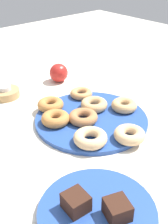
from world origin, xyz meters
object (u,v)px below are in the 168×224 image
(donut_6, at_px, (130,134))
(tealight, at_px, (4,88))
(donut_5, at_px, (94,104))
(brownie_near, at_px, (117,209))
(brownie_far, at_px, (76,202))
(donut_4, at_px, (51,105))
(donut_1, at_px, (55,118))
(apple, at_px, (59,73))
(donut_2, at_px, (83,117))
(donut_plate, at_px, (91,119))
(donut_7, at_px, (81,93))
(candle_holder, at_px, (5,93))
(donut_3, at_px, (90,138))
(donut_0, at_px, (124,105))
(cake_plate, at_px, (97,212))

(donut_6, height_order, tealight, same)
(donut_5, bearing_deg, brownie_near, 142.66)
(brownie_far, bearing_deg, brownie_near, -143.97)
(donut_4, relative_size, tealight, 1.87)
(donut_1, xyz_separation_m, apple, (0.25, -0.20, 0.01))
(donut_2, bearing_deg, brownie_near, 149.28)
(donut_1, height_order, apple, apple)
(donut_plate, xyz_separation_m, donut_7, (0.12, -0.07, 0.02))
(brownie_near, bearing_deg, candle_holder, -8.67)
(donut_plate, xyz_separation_m, donut_3, (-0.09, 0.09, 0.02))
(donut_6, bearing_deg, donut_3, 57.35)
(brownie_near, relative_size, tealight, 1.06)
(donut_0, relative_size, cake_plate, 0.34)
(donut_6, xyz_separation_m, donut_7, (0.27, -0.06, -0.00))
(donut_0, bearing_deg, tealight, 33.06)
(donut_4, bearing_deg, cake_plate, 156.56)
(donut_3, bearing_deg, donut_5, -46.31)
(donut_1, bearing_deg, brownie_far, 150.47)
(donut_plate, bearing_deg, brownie_far, 132.20)
(donut_6, xyz_separation_m, brownie_far, (-0.09, 0.26, 0.01))
(cake_plate, bearing_deg, candle_holder, -10.88)
(donut_1, xyz_separation_m, cake_plate, (-0.31, 0.13, -0.02))
(donut_5, distance_m, cake_plate, 0.41)
(donut_1, relative_size, tealight, 1.86)
(donut_0, height_order, tealight, same)
(donut_7, relative_size, candle_holder, 0.76)
(candle_holder, bearing_deg, donut_5, -150.26)
(donut_3, height_order, donut_4, same)
(brownie_far, distance_m, tealight, 0.57)
(donut_4, height_order, cake_plate, donut_4)
(donut_5, xyz_separation_m, candle_holder, (0.28, 0.16, -0.01))
(donut_2, xyz_separation_m, donut_7, (0.12, -0.10, -0.00))
(donut_2, distance_m, candle_holder, 0.33)
(tealight, bearing_deg, donut_2, -164.98)
(donut_4, xyz_separation_m, donut_5, (-0.09, -0.11, -0.00))
(donut_1, height_order, candle_holder, donut_1)
(cake_plate, relative_size, apple, 3.32)
(cake_plate, bearing_deg, donut_3, -39.20)
(donut_5, bearing_deg, tealight, 29.74)
(brownie_near, distance_m, candle_holder, 0.63)
(cake_plate, bearing_deg, brownie_near, -153.43)
(donut_3, bearing_deg, candle_holder, 4.20)
(brownie_far, bearing_deg, tealight, -14.36)
(brownie_near, height_order, apple, apple)
(donut_3, bearing_deg, brownie_far, 130.12)
(donut_0, xyz_separation_m, donut_2, (0.03, 0.14, -0.00))
(donut_3, height_order, donut_5, same)
(donut_4, height_order, donut_5, donut_4)
(donut_plate, height_order, donut_1, donut_1)
(donut_2, relative_size, candle_holder, 0.87)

